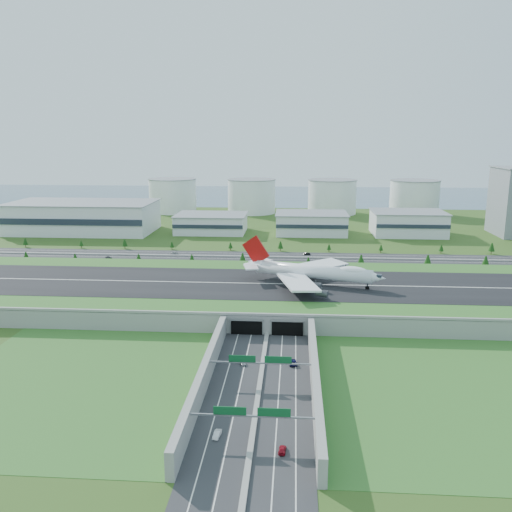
# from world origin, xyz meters

# --- Properties ---
(ground) EXTENTS (1200.00, 1200.00, 0.00)m
(ground) POSITION_xyz_m (0.00, 0.00, 0.00)
(ground) COLOR #324A17
(ground) RESTS_ON ground
(airfield_deck) EXTENTS (520.00, 100.00, 9.20)m
(airfield_deck) POSITION_xyz_m (0.00, -0.09, 4.12)
(airfield_deck) COLOR gray
(airfield_deck) RESTS_ON ground
(underpass_road) EXTENTS (38.80, 120.40, 8.00)m
(underpass_road) POSITION_xyz_m (0.00, -99.42, 3.43)
(underpass_road) COLOR #28282B
(underpass_road) RESTS_ON ground
(sign_gantry_near) EXTENTS (38.70, 0.70, 9.80)m
(sign_gantry_near) POSITION_xyz_m (0.00, -95.04, 6.95)
(sign_gantry_near) COLOR gray
(sign_gantry_near) RESTS_ON ground
(sign_gantry_far) EXTENTS (38.70, 0.70, 9.80)m
(sign_gantry_far) POSITION_xyz_m (0.00, -130.04, 6.95)
(sign_gantry_far) COLOR gray
(sign_gantry_far) RESTS_ON ground
(north_expressway) EXTENTS (560.00, 36.00, 0.12)m
(north_expressway) POSITION_xyz_m (0.00, 95.00, 0.06)
(north_expressway) COLOR #28282B
(north_expressway) RESTS_ON ground
(tree_row) EXTENTS (498.29, 48.71, 8.42)m
(tree_row) POSITION_xyz_m (29.89, 94.46, 4.57)
(tree_row) COLOR #3D2819
(tree_row) RESTS_ON ground
(hangar_west) EXTENTS (120.00, 60.00, 25.00)m
(hangar_west) POSITION_xyz_m (-170.00, 185.00, 12.50)
(hangar_west) COLOR silver
(hangar_west) RESTS_ON ground
(hangar_mid_a) EXTENTS (58.00, 42.00, 15.00)m
(hangar_mid_a) POSITION_xyz_m (-60.00, 190.00, 7.50)
(hangar_mid_a) COLOR silver
(hangar_mid_a) RESTS_ON ground
(hangar_mid_b) EXTENTS (58.00, 42.00, 17.00)m
(hangar_mid_b) POSITION_xyz_m (25.00, 190.00, 8.50)
(hangar_mid_b) COLOR silver
(hangar_mid_b) RESTS_ON ground
(hangar_mid_c) EXTENTS (58.00, 42.00, 19.00)m
(hangar_mid_c) POSITION_xyz_m (105.00, 190.00, 9.50)
(hangar_mid_c) COLOR silver
(hangar_mid_c) RESTS_ON ground
(fuel_tank_a) EXTENTS (50.00, 50.00, 35.00)m
(fuel_tank_a) POSITION_xyz_m (-120.00, 310.00, 17.50)
(fuel_tank_a) COLOR white
(fuel_tank_a) RESTS_ON ground
(fuel_tank_b) EXTENTS (50.00, 50.00, 35.00)m
(fuel_tank_b) POSITION_xyz_m (-35.00, 310.00, 17.50)
(fuel_tank_b) COLOR white
(fuel_tank_b) RESTS_ON ground
(fuel_tank_c) EXTENTS (50.00, 50.00, 35.00)m
(fuel_tank_c) POSITION_xyz_m (50.00, 310.00, 17.50)
(fuel_tank_c) COLOR white
(fuel_tank_c) RESTS_ON ground
(fuel_tank_d) EXTENTS (50.00, 50.00, 35.00)m
(fuel_tank_d) POSITION_xyz_m (135.00, 310.00, 17.50)
(fuel_tank_d) COLOR white
(fuel_tank_d) RESTS_ON ground
(bay_water) EXTENTS (1200.00, 260.00, 0.06)m
(bay_water) POSITION_xyz_m (0.00, 480.00, 0.03)
(bay_water) COLOR #3A576E
(bay_water) RESTS_ON ground
(boeing_747) EXTENTS (72.28, 67.26, 23.09)m
(boeing_747) POSITION_xyz_m (19.81, 1.79, 14.52)
(boeing_747) COLOR white
(boeing_747) RESTS_ON airfield_deck
(car_0) EXTENTS (3.26, 4.85, 1.53)m
(car_0) POSITION_xyz_m (-7.29, -80.46, 0.89)
(car_0) COLOR silver
(car_0) RESTS_ON ground
(car_1) EXTENTS (2.23, 4.88, 1.55)m
(car_1) POSITION_xyz_m (-9.74, -129.22, 0.90)
(car_1) COLOR white
(car_1) RESTS_ON ground
(car_2) EXTENTS (3.50, 6.25, 1.65)m
(car_2) POSITION_xyz_m (10.89, -79.27, 0.95)
(car_2) COLOR #0D0F45
(car_2) RESTS_ON ground
(car_3) EXTENTS (2.28, 4.81, 1.36)m
(car_3) POSITION_xyz_m (8.42, -135.28, 0.80)
(car_3) COLOR maroon
(car_3) RESTS_ON ground
(car_4) EXTENTS (4.76, 2.86, 1.52)m
(car_4) POSITION_xyz_m (-113.92, 84.39, 0.88)
(car_4) COLOR #4D4D51
(car_4) RESTS_ON ground
(car_5) EXTENTS (5.14, 3.22, 1.60)m
(car_5) POSITION_xyz_m (19.63, 105.01, 0.92)
(car_5) COLOR black
(car_5) RESTS_ON ground
(car_7) EXTENTS (5.18, 2.18, 1.49)m
(car_7) POSITION_xyz_m (-73.21, 101.62, 0.87)
(car_7) COLOR silver
(car_7) RESTS_ON ground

